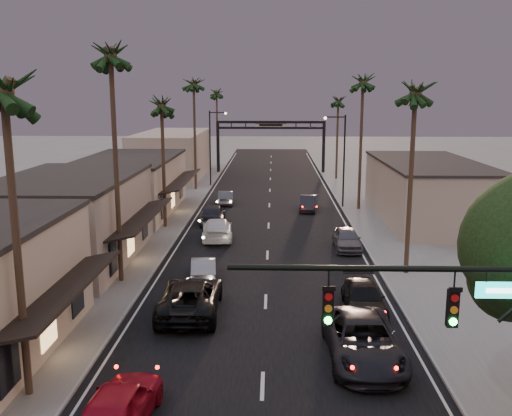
# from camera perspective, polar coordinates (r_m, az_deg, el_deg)

# --- Properties ---
(ground) EXTENTS (200.00, 200.00, 0.00)m
(ground) POSITION_cam_1_polar(r_m,az_deg,el_deg) (51.20, 1.29, -1.02)
(ground) COLOR slate
(ground) RESTS_ON ground
(road) EXTENTS (14.00, 120.00, 0.02)m
(road) POSITION_cam_1_polar(r_m,az_deg,el_deg) (56.09, 1.33, 0.08)
(road) COLOR black
(road) RESTS_ON ground
(sidewalk_left) EXTENTS (5.00, 92.00, 0.12)m
(sidewalk_left) POSITION_cam_1_polar(r_m,az_deg,el_deg) (63.73, -7.19, 1.41)
(sidewalk_left) COLOR slate
(sidewalk_left) RESTS_ON ground
(sidewalk_right) EXTENTS (5.00, 92.00, 0.12)m
(sidewalk_right) POSITION_cam_1_polar(r_m,az_deg,el_deg) (63.62, 9.97, 1.31)
(sidewalk_right) COLOR slate
(sidewalk_right) RESTS_ON ground
(storefront_mid) EXTENTS (8.00, 14.00, 5.50)m
(storefront_mid) POSITION_cam_1_polar(r_m,az_deg,el_deg) (39.28, -18.20, -1.30)
(storefront_mid) COLOR #A29181
(storefront_mid) RESTS_ON ground
(storefront_far) EXTENTS (8.00, 16.00, 5.00)m
(storefront_far) POSITION_cam_1_polar(r_m,az_deg,el_deg) (54.36, -12.52, 2.12)
(storefront_far) COLOR #BBA78F
(storefront_far) RESTS_ON ground
(storefront_dist) EXTENTS (8.00, 20.00, 6.00)m
(storefront_dist) POSITION_cam_1_polar(r_m,az_deg,el_deg) (76.60, -8.35, 5.27)
(storefront_dist) COLOR #A29181
(storefront_dist) RESTS_ON ground
(building_right) EXTENTS (8.00, 18.00, 5.00)m
(building_right) POSITION_cam_1_polar(r_m,az_deg,el_deg) (52.52, 16.77, 1.59)
(building_right) COLOR #A29181
(building_right) RESTS_ON ground
(traffic_signal) EXTENTS (8.51, 0.22, 7.80)m
(traffic_signal) POSITION_cam_1_polar(r_m,az_deg,el_deg) (16.10, 21.33, -10.90)
(traffic_signal) COLOR black
(traffic_signal) RESTS_ON ground
(arch) EXTENTS (15.20, 0.40, 7.27)m
(arch) POSITION_cam_1_polar(r_m,az_deg,el_deg) (80.19, 1.49, 7.47)
(arch) COLOR black
(arch) RESTS_ON ground
(streetlight_right) EXTENTS (2.13, 0.30, 9.00)m
(streetlight_right) POSITION_cam_1_polar(r_m,az_deg,el_deg) (55.69, 8.53, 5.42)
(streetlight_right) COLOR black
(streetlight_right) RESTS_ON ground
(streetlight_left) EXTENTS (2.13, 0.30, 9.00)m
(streetlight_left) POSITION_cam_1_polar(r_m,az_deg,el_deg) (68.63, -4.39, 6.61)
(streetlight_left) COLOR black
(streetlight_left) RESTS_ON ground
(palm_la) EXTENTS (3.20, 3.20, 13.20)m
(palm_la) POSITION_cam_1_polar(r_m,az_deg,el_deg) (21.02, -24.02, 11.70)
(palm_la) COLOR #38281C
(palm_la) RESTS_ON ground
(palm_lb) EXTENTS (3.20, 3.20, 15.20)m
(palm_lb) POSITION_cam_1_polar(r_m,az_deg,el_deg) (33.33, -14.37, 15.18)
(palm_lb) COLOR #38281C
(palm_lb) RESTS_ON ground
(palm_lc) EXTENTS (3.20, 3.20, 12.20)m
(palm_lc) POSITION_cam_1_polar(r_m,az_deg,el_deg) (46.88, -9.45, 10.60)
(palm_lc) COLOR #38281C
(palm_lc) RESTS_ON ground
(palm_ld) EXTENTS (3.20, 3.20, 14.20)m
(palm_ld) POSITION_cam_1_polar(r_m,az_deg,el_deg) (65.64, -6.26, 12.55)
(palm_ld) COLOR #38281C
(palm_ld) RESTS_ON ground
(palm_ra) EXTENTS (3.20, 3.20, 13.20)m
(palm_ra) POSITION_cam_1_polar(r_m,az_deg,el_deg) (35.00, 15.69, 11.72)
(palm_ra) COLOR #38281C
(palm_ra) RESTS_ON ground
(palm_rb) EXTENTS (3.20, 3.20, 14.20)m
(palm_rb) POSITION_cam_1_polar(r_m,az_deg,el_deg) (54.65, 10.67, 12.68)
(palm_rb) COLOR #38281C
(palm_rb) RESTS_ON ground
(palm_rc) EXTENTS (3.20, 3.20, 12.20)m
(palm_rc) POSITION_cam_1_polar(r_m,az_deg,el_deg) (74.47, 8.24, 10.86)
(palm_rc) COLOR #38281C
(palm_rc) RESTS_ON ground
(palm_far) EXTENTS (3.20, 3.20, 13.20)m
(palm_far) POSITION_cam_1_polar(r_m,az_deg,el_deg) (88.44, -3.97, 11.64)
(palm_far) COLOR #38281C
(palm_far) RESTS_ON ground
(oncoming_red) EXTENTS (2.36, 5.07, 1.68)m
(oncoming_red) POSITION_cam_1_polar(r_m,az_deg,el_deg) (20.43, -13.55, -18.70)
(oncoming_red) COLOR maroon
(oncoming_red) RESTS_ON ground
(oncoming_pickup) EXTENTS (3.06, 6.41, 1.76)m
(oncoming_pickup) POSITION_cam_1_polar(r_m,az_deg,el_deg) (29.33, -6.57, -8.83)
(oncoming_pickup) COLOR black
(oncoming_pickup) RESTS_ON ground
(oncoming_silver) EXTENTS (1.92, 4.27, 1.36)m
(oncoming_silver) POSITION_cam_1_polar(r_m,az_deg,el_deg) (34.56, -5.27, -6.01)
(oncoming_silver) COLOR gray
(oncoming_silver) RESTS_ON ground
(oncoming_white) EXTENTS (2.78, 5.74, 1.61)m
(oncoming_white) POSITION_cam_1_polar(r_m,az_deg,el_deg) (43.74, -3.91, -2.11)
(oncoming_white) COLOR silver
(oncoming_white) RESTS_ON ground
(oncoming_dgrey) EXTENTS (2.18, 5.10, 1.72)m
(oncoming_dgrey) POSITION_cam_1_polar(r_m,az_deg,el_deg) (49.16, -4.35, -0.55)
(oncoming_dgrey) COLOR black
(oncoming_dgrey) RESTS_ON ground
(oncoming_grey_far) EXTENTS (1.72, 4.28, 1.38)m
(oncoming_grey_far) POSITION_cam_1_polar(r_m,az_deg,el_deg) (57.59, -3.06, 1.06)
(oncoming_grey_far) COLOR #47474C
(oncoming_grey_far) RESTS_ON ground
(curbside_near) EXTENTS (3.07, 6.44, 1.77)m
(curbside_near) POSITION_cam_1_polar(r_m,az_deg,el_deg) (24.76, 10.67, -12.88)
(curbside_near) COLOR black
(curbside_near) RESTS_ON ground
(curbside_black) EXTENTS (2.11, 4.97, 1.43)m
(curbside_black) POSITION_cam_1_polar(r_m,az_deg,el_deg) (29.99, 10.71, -8.84)
(curbside_black) COLOR black
(curbside_black) RESTS_ON ground
(curbside_grey) EXTENTS (1.83, 4.53, 1.54)m
(curbside_grey) POSITION_cam_1_polar(r_m,az_deg,el_deg) (41.36, 9.07, -3.06)
(curbside_grey) COLOR #525357
(curbside_grey) RESTS_ON ground
(curbside_far) EXTENTS (1.89, 4.41, 1.41)m
(curbside_far) POSITION_cam_1_polar(r_m,az_deg,el_deg) (54.58, 5.23, 0.47)
(curbside_far) COLOR black
(curbside_far) RESTS_ON ground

